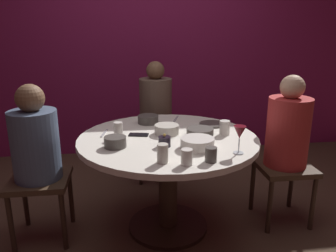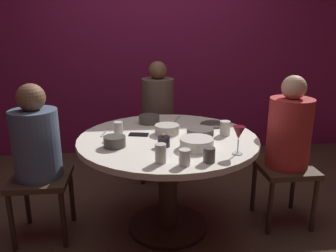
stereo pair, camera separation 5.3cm
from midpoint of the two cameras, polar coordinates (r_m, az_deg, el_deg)
ground_plane at (r=2.69m, az=-0.59°, el=-16.82°), size 8.00×8.00×0.00m
back_wall at (r=3.99m, az=-3.73°, el=13.88°), size 6.00×0.10×2.60m
dining_table at (r=2.42m, az=-0.63°, el=-5.44°), size 1.28×1.28×0.73m
seated_diner_left at (r=2.45m, az=-22.28°, el=-3.27°), size 0.40×0.40×1.13m
seated_diner_back at (r=3.26m, az=-2.58°, el=3.08°), size 0.40×0.40×1.18m
seated_diner_right at (r=2.63m, az=19.21°, el=-1.35°), size 0.40×0.40×1.16m
candle_holder at (r=2.17m, az=-1.31°, el=-2.67°), size 0.08×0.08×0.09m
wine_glass at (r=2.06m, az=11.42°, el=-1.27°), size 0.08×0.08×0.18m
dinner_plate at (r=2.68m, az=7.02°, el=0.33°), size 0.21×0.21×0.01m
cell_phone at (r=2.41m, az=-5.67°, el=-1.49°), size 0.15×0.10×0.01m
bowl_serving_large at (r=2.70m, az=-3.98°, el=1.15°), size 0.17×0.17×0.07m
bowl_salad_center at (r=2.14m, az=4.35°, el=-2.94°), size 0.22×0.22×0.07m
bowl_small_white at (r=2.42m, az=4.87°, el=-0.95°), size 0.20×0.20×0.05m
bowl_sauce_side at (r=2.43m, az=-0.76°, el=-0.57°), size 0.18×0.18×0.07m
bowl_rice_portion at (r=2.19m, az=-9.71°, el=-2.70°), size 0.14×0.14×0.07m
cup_near_candle at (r=2.43m, az=9.05°, el=-0.30°), size 0.07×0.07×0.10m
cup_by_left_diner at (r=1.91m, az=-1.73°, el=-4.72°), size 0.07×0.07×0.11m
cup_by_right_diner at (r=2.35m, az=-9.13°, el=-0.74°), size 0.06×0.06×0.12m
cup_center_front at (r=1.94m, az=6.57°, el=-4.88°), size 0.07×0.07×0.09m
cup_far_edge at (r=1.88m, az=2.41°, el=-5.34°), size 0.07×0.07×0.09m
fork_near_plate at (r=2.83m, az=0.82°, el=1.24°), size 0.08×0.17×0.01m
knife_near_plate at (r=2.49m, az=-11.44°, el=-1.21°), size 0.05×0.18×0.01m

